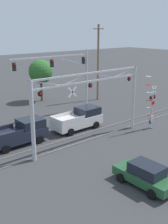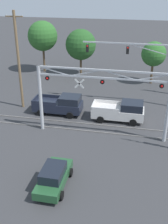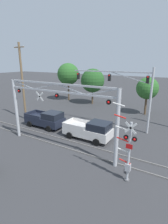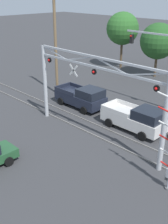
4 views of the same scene
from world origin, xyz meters
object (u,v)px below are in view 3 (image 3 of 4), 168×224
(crossing_signal_mast, at_px, (128,153))
(background_tree_far_left_verge, at_px, (93,81))
(background_tree_far_right_verge, at_px, (68,74))
(utility_pole_left, at_px, (22,82))
(crossing_gantry, at_px, (57,108))
(traffic_signal_span, at_px, (130,88))
(background_tree_beyond_span, at_px, (147,88))
(pickup_truck_following, at_px, (46,119))
(pickup_truck_lead, at_px, (90,130))

(crossing_signal_mast, bearing_deg, background_tree_far_left_verge, 124.06)
(background_tree_far_right_verge, bearing_deg, utility_pole_left, -81.18)
(crossing_gantry, height_order, traffic_signal_span, traffic_signal_span)
(background_tree_beyond_span, bearing_deg, traffic_signal_span, -94.04)
(pickup_truck_following, bearing_deg, crossing_signal_mast, -22.57)
(pickup_truck_following, relative_size, background_tree_beyond_span, 0.89)
(background_tree_beyond_span, bearing_deg, crossing_signal_mast, -82.06)
(pickup_truck_lead, xyz_separation_m, pickup_truck_following, (-6.37, 0.29, -0.00))
(crossing_gantry, distance_m, pickup_truck_following, 6.76)
(traffic_signal_span, relative_size, background_tree_far_left_verge, 1.49)
(crossing_gantry, relative_size, traffic_signal_span, 1.17)
(pickup_truck_following, bearing_deg, background_tree_beyond_span, 51.16)
(crossing_signal_mast, relative_size, utility_pole_left, 0.53)
(traffic_signal_span, distance_m, utility_pole_left, 13.99)
(pickup_truck_following, relative_size, utility_pole_left, 0.50)
(utility_pole_left, distance_m, background_tree_far_right_verge, 13.52)
(utility_pole_left, xyz_separation_m, background_tree_far_left_verge, (3.79, 12.94, -0.85))
(crossing_gantry, xyz_separation_m, utility_pole_left, (-9.46, 4.39, 1.32))
(pickup_truck_following, distance_m, utility_pole_left, 6.32)
(crossing_signal_mast, distance_m, pickup_truck_lead, 7.20)
(utility_pole_left, bearing_deg, crossing_signal_mast, -19.11)
(crossing_gantry, bearing_deg, pickup_truck_lead, 65.82)
(crossing_signal_mast, xyz_separation_m, background_tree_far_left_verge, (-12.58, 18.61, 2.30))
(background_tree_far_left_verge, bearing_deg, utility_pole_left, -106.30)
(crossing_gantry, distance_m, background_tree_beyond_span, 16.04)
(traffic_signal_span, relative_size, pickup_truck_following, 1.95)
(background_tree_beyond_span, bearing_deg, pickup_truck_following, -128.84)
(traffic_signal_span, xyz_separation_m, pickup_truck_following, (-8.94, -4.36, -4.05))
(pickup_truck_lead, distance_m, pickup_truck_following, 6.38)
(traffic_signal_span, bearing_deg, crossing_gantry, -116.98)
(crossing_gantry, height_order, pickup_truck_following, crossing_gantry)
(crossing_signal_mast, bearing_deg, pickup_truck_lead, 139.62)
(crossing_signal_mast, bearing_deg, utility_pole_left, 160.89)
(pickup_truck_lead, bearing_deg, crossing_gantry, -114.18)
(pickup_truck_lead, height_order, utility_pole_left, utility_pole_left)
(pickup_truck_lead, height_order, background_tree_far_left_verge, background_tree_far_left_verge)
(traffic_signal_span, height_order, pickup_truck_lead, traffic_signal_span)
(pickup_truck_lead, distance_m, background_tree_far_left_verge, 16.10)
(crossing_signal_mast, bearing_deg, traffic_signal_span, 107.07)
(pickup_truck_following, xyz_separation_m, background_tree_far_left_verge, (-0.80, 13.71, 3.42))
(background_tree_far_right_verge, bearing_deg, background_tree_beyond_span, -8.40)
(utility_pole_left, bearing_deg, background_tree_far_right_verge, 98.82)
(crossing_gantry, distance_m, background_tree_far_right_verge, 21.22)
(traffic_signal_span, height_order, pickup_truck_following, traffic_signal_span)
(crossing_signal_mast, relative_size, background_tree_beyond_span, 0.96)
(traffic_signal_span, relative_size, utility_pole_left, 0.97)
(pickup_truck_lead, xyz_separation_m, background_tree_beyond_span, (3.09, 12.05, 3.04))
(pickup_truck_following, bearing_deg, background_tree_far_left_verge, 93.33)
(pickup_truck_lead, height_order, pickup_truck_following, same)
(background_tree_beyond_span, distance_m, background_tree_far_left_verge, 10.45)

